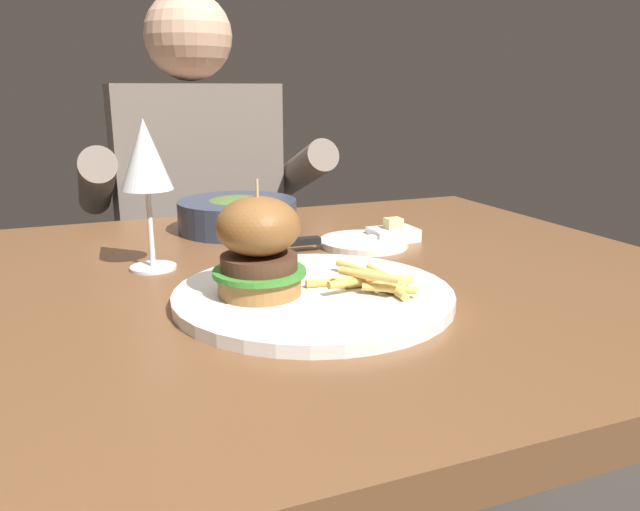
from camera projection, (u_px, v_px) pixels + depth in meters
dining_table at (252, 349)px, 0.80m from camera, size 1.18×0.86×0.74m
main_plate at (313, 296)px, 0.70m from camera, size 0.31×0.31×0.01m
burger_sandwich at (259, 246)px, 0.67m from camera, size 0.10×0.10×0.13m
fries_pile at (371, 280)px, 0.70m from camera, size 0.11×0.13×0.03m
wine_glass at (146, 159)px, 0.79m from camera, size 0.07×0.07×0.20m
bread_plate at (364, 242)px, 0.94m from camera, size 0.13×0.13×0.01m
table_knife at (333, 239)px, 0.92m from camera, size 0.20×0.02×0.01m
butter_dish at (393, 233)px, 0.97m from camera, size 0.07×0.05×0.04m
soup_bowl at (238, 214)px, 1.04m from camera, size 0.20×0.20×0.06m
diner_person at (200, 265)px, 1.48m from camera, size 0.51×0.36×1.18m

